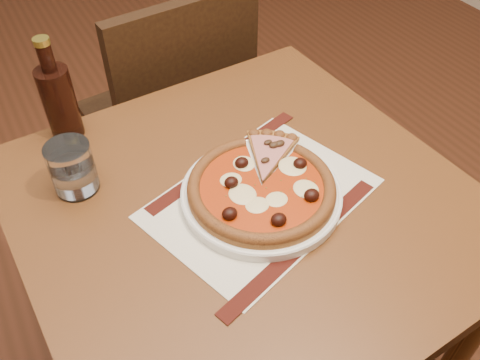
% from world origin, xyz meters
% --- Properties ---
extents(table, '(0.84, 0.84, 0.75)m').
position_xyz_m(table, '(0.11, -0.95, 0.65)').
color(table, brown).
rests_on(table, ground).
extents(chair_far, '(0.46, 0.46, 0.90)m').
position_xyz_m(chair_far, '(0.22, -0.34, 0.51)').
color(chair_far, black).
rests_on(chair_far, ground).
extents(placemat, '(0.46, 0.39, 0.00)m').
position_xyz_m(placemat, '(0.14, -0.96, 0.75)').
color(placemat, silver).
rests_on(placemat, table).
extents(plate, '(0.30, 0.30, 0.02)m').
position_xyz_m(plate, '(0.14, -0.96, 0.76)').
color(plate, white).
rests_on(plate, placemat).
extents(pizza, '(0.27, 0.27, 0.04)m').
position_xyz_m(pizza, '(0.14, -0.96, 0.78)').
color(pizza, '#A16927').
rests_on(pizza, plate).
extents(ham_slice, '(0.13, 0.14, 0.02)m').
position_xyz_m(ham_slice, '(0.21, -0.88, 0.78)').
color(ham_slice, '#A16927').
rests_on(ham_slice, plate).
extents(water_glass, '(0.10, 0.10, 0.10)m').
position_xyz_m(water_glass, '(-0.15, -0.77, 0.80)').
color(water_glass, white).
rests_on(water_glass, table).
extents(bottle, '(0.07, 0.07, 0.22)m').
position_xyz_m(bottle, '(-0.12, -0.60, 0.84)').
color(bottle, black).
rests_on(bottle, table).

